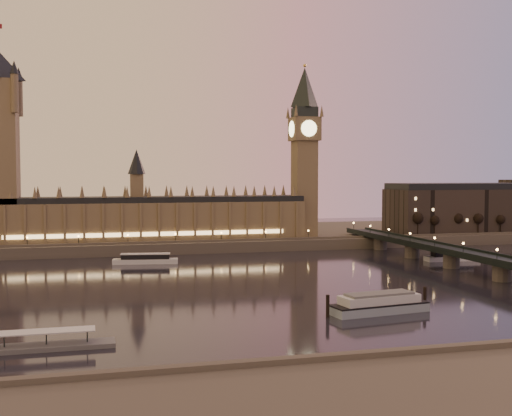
{
  "coord_description": "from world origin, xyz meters",
  "views": [
    {
      "loc": [
        -72.08,
        -246.95,
        44.2
      ],
      "look_at": [
        1.37,
        35.0,
        28.6
      ],
      "focal_mm": 45.0,
      "sensor_mm": 36.0,
      "label": 1
    }
  ],
  "objects_px": {
    "cruise_boat_a": "(145,259)",
    "pontoon_pier": "(29,345)",
    "cruise_boat_b": "(452,256)",
    "moored_barge": "(379,304)"
  },
  "relations": [
    {
      "from": "cruise_boat_a",
      "to": "pontoon_pier",
      "type": "height_order",
      "value": "pontoon_pier"
    },
    {
      "from": "cruise_boat_a",
      "to": "pontoon_pier",
      "type": "distance_m",
      "value": 155.1
    },
    {
      "from": "cruise_boat_b",
      "to": "moored_barge",
      "type": "distance_m",
      "value": 136.22
    },
    {
      "from": "cruise_boat_a",
      "to": "moored_barge",
      "type": "height_order",
      "value": "moored_barge"
    },
    {
      "from": "cruise_boat_a",
      "to": "cruise_boat_b",
      "type": "xyz_separation_m",
      "value": [
        151.73,
        -28.93,
        0.06
      ]
    },
    {
      "from": "pontoon_pier",
      "to": "moored_barge",
      "type": "bearing_deg",
      "value": 9.61
    },
    {
      "from": "cruise_boat_a",
      "to": "cruise_boat_b",
      "type": "bearing_deg",
      "value": -2.18
    },
    {
      "from": "cruise_boat_b",
      "to": "moored_barge",
      "type": "relative_size",
      "value": 0.76
    },
    {
      "from": "cruise_boat_a",
      "to": "moored_barge",
      "type": "distance_m",
      "value": 145.87
    },
    {
      "from": "cruise_boat_b",
      "to": "pontoon_pier",
      "type": "distance_m",
      "value": 227.75
    }
  ]
}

